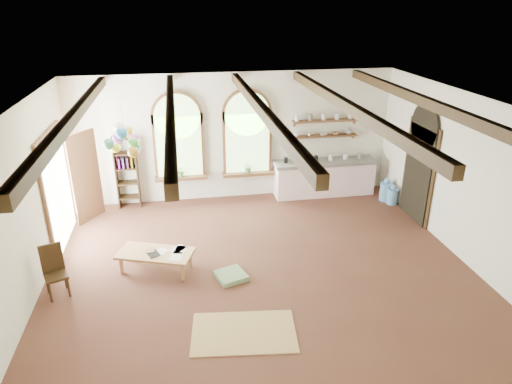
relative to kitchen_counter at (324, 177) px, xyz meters
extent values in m
plane|color=#523022|center=(-2.30, -3.20, -0.48)|extent=(8.00, 8.00, 0.00)
cube|color=brown|center=(-3.70, 0.24, 0.97)|extent=(1.24, 0.08, 1.64)
cylinder|color=brown|center=(-3.70, 0.24, 1.72)|extent=(1.24, 0.08, 1.24)
cube|color=#9ECD7B|center=(-3.70, 0.20, 0.97)|extent=(1.10, 0.04, 1.50)
cube|color=brown|center=(-3.70, 0.15, 0.18)|extent=(1.30, 0.28, 0.08)
cube|color=brown|center=(-2.00, 0.24, 0.97)|extent=(1.24, 0.08, 1.64)
cylinder|color=brown|center=(-2.00, 0.24, 1.72)|extent=(1.24, 0.08, 1.24)
cube|color=#9ECD7B|center=(-2.00, 0.20, 0.97)|extent=(1.10, 0.04, 1.50)
cube|color=brown|center=(-2.00, 0.15, 0.18)|extent=(1.30, 0.28, 0.08)
cube|color=brown|center=(-6.25, -1.40, 0.67)|extent=(0.10, 1.90, 2.50)
cube|color=black|center=(1.65, -1.70, 0.62)|extent=(0.10, 1.30, 2.40)
cube|color=white|center=(0.00, 0.00, -0.05)|extent=(2.60, 0.55, 0.86)
cube|color=slate|center=(0.00, 0.00, 0.42)|extent=(2.68, 0.62, 0.08)
cube|color=brown|center=(0.00, 0.18, 1.07)|extent=(1.70, 0.24, 0.04)
cube|color=brown|center=(0.00, 0.18, 1.47)|extent=(1.70, 0.24, 0.04)
cylinder|color=black|center=(1.25, 0.25, 1.42)|extent=(0.32, 0.04, 0.32)
cube|color=#352110|center=(-5.25, 0.12, 0.42)|extent=(0.03, 0.32, 1.80)
cube|color=#352110|center=(-4.75, 0.12, 0.42)|extent=(0.03, 0.32, 1.80)
cube|color=tan|center=(-4.28, -3.00, -0.10)|extent=(1.53, 1.08, 0.05)
cube|color=tan|center=(-4.92, -3.01, -0.30)|extent=(0.06, 0.06, 0.35)
cube|color=tan|center=(-3.79, -3.42, -0.30)|extent=(0.06, 0.06, 0.35)
cube|color=tan|center=(-4.76, -2.58, -0.30)|extent=(0.06, 0.06, 0.35)
cube|color=tan|center=(-3.64, -2.99, -0.30)|extent=(0.06, 0.06, 0.35)
cube|color=#352110|center=(-5.95, -3.50, -0.09)|extent=(0.48, 0.48, 0.04)
cube|color=#352110|center=(-6.01, -3.34, 0.19)|extent=(0.36, 0.17, 0.55)
cube|color=tan|center=(-2.90, -5.04, -0.47)|extent=(1.72, 1.18, 0.02)
cube|color=#6B8A5F|center=(-2.91, -3.50, -0.43)|extent=(0.65, 0.65, 0.09)
cylinder|color=#5B91C4|center=(1.45, -0.66, -0.24)|extent=(0.31, 0.31, 0.47)
sphere|color=#5B91C4|center=(1.45, -0.66, 0.05)|extent=(0.17, 0.17, 0.17)
cylinder|color=#5B91C4|center=(1.52, -0.90, -0.28)|extent=(0.27, 0.27, 0.40)
sphere|color=#5B91C4|center=(1.52, -0.90, -0.03)|extent=(0.14, 0.14, 0.14)
cylinder|color=silver|center=(-4.70, -2.04, 2.30)|extent=(0.01, 0.01, 0.85)
sphere|color=teal|center=(-4.54, -2.01, 1.69)|extent=(0.22, 0.22, 0.22)
sphere|color=#D346CE|center=(-4.54, -1.87, 1.81)|extent=(0.22, 0.22, 0.22)
sphere|color=gold|center=(-4.67, -1.74, 1.93)|extent=(0.22, 0.22, 0.22)
sphere|color=white|center=(-4.78, -1.90, 2.05)|extent=(0.22, 0.22, 0.22)
sphere|color=yellow|center=(-4.92, -1.95, 1.69)|extent=(0.22, 0.22, 0.22)
sphere|color=#4AAE74|center=(-5.00, -2.11, 1.81)|extent=(0.22, 0.22, 0.22)
sphere|color=#E46EEB|center=(-4.81, -2.16, 1.93)|extent=(0.22, 0.22, 0.22)
sphere|color=#2F92CA|center=(-4.72, -2.28, 2.05)|extent=(0.22, 0.22, 0.22)
sphere|color=gold|center=(-4.55, -2.31, 1.69)|extent=(0.22, 0.22, 0.22)
sphere|color=#5CDA4D|center=(-4.55, -2.11, 1.81)|extent=(0.22, 0.22, 0.22)
imported|color=olive|center=(-4.46, -2.94, -0.07)|extent=(0.20, 0.25, 0.02)
cube|color=black|center=(-4.32, -3.06, -0.07)|extent=(0.29, 0.34, 0.01)
imported|color=#598C4C|center=(-3.70, 0.12, 0.37)|extent=(0.27, 0.23, 0.30)
imported|color=#598C4C|center=(-2.00, 0.12, 0.37)|extent=(0.27, 0.23, 0.30)
imported|color=white|center=(-0.75, 0.18, 1.14)|extent=(0.12, 0.10, 0.10)
imported|color=beige|center=(-0.40, 0.18, 1.14)|extent=(0.10, 0.10, 0.09)
imported|color=beige|center=(-0.05, 0.18, 1.12)|extent=(0.22, 0.22, 0.05)
imported|color=#8C664C|center=(0.30, 0.18, 1.12)|extent=(0.20, 0.20, 0.06)
imported|color=slate|center=(0.65, 0.18, 1.19)|extent=(0.18, 0.18, 0.19)
camera|label=1|loc=(-3.70, -10.67, 4.34)|focal=32.00mm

